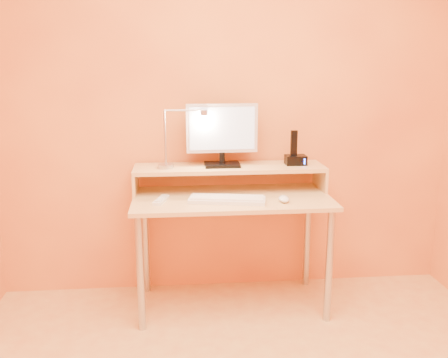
{
  "coord_description": "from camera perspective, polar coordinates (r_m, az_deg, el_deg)",
  "views": [
    {
      "loc": [
        -0.32,
        -1.72,
        1.53
      ],
      "look_at": [
        -0.05,
        1.13,
        0.84
      ],
      "focal_mm": 39.85,
      "sensor_mm": 36.0,
      "label": 1
    }
  ],
  "objects": [
    {
      "name": "shelf_riser_left",
      "position": [
        3.15,
        -10.13,
        -0.36
      ],
      "size": [
        0.02,
        0.3,
        0.14
      ],
      "primitive_type": "cube",
      "color": "tan",
      "rests_on": "desk_lower"
    },
    {
      "name": "shelf_riser_right",
      "position": [
        3.27,
        10.97,
        0.11
      ],
      "size": [
        0.02,
        0.3,
        0.14
      ],
      "primitive_type": "cube",
      "color": "tan",
      "rests_on": "desk_lower"
    },
    {
      "name": "lamp_post",
      "position": [
        3.06,
        -6.79,
        4.74
      ],
      "size": [
        0.01,
        0.01,
        0.33
      ],
      "primitive_type": "cylinder",
      "color": "#ABACB6",
      "rests_on": "lamp_base"
    },
    {
      "name": "monitor_neck",
      "position": [
        3.12,
        -0.22,
        2.46
      ],
      "size": [
        0.04,
        0.04,
        0.07
      ],
      "primitive_type": "cylinder",
      "color": "black",
      "rests_on": "monitor_foot"
    },
    {
      "name": "monitor_screen",
      "position": [
        3.08,
        -0.21,
        5.8
      ],
      "size": [
        0.4,
        0.01,
        0.26
      ],
      "primitive_type": "cube",
      "rotation": [
        0.0,
        0.0,
        0.02
      ],
      "color": "silver",
      "rests_on": "monitor_panel"
    },
    {
      "name": "lamp_arm",
      "position": [
        3.04,
        -4.59,
        7.86
      ],
      "size": [
        0.24,
        0.01,
        0.01
      ],
      "primitive_type": "cylinder",
      "rotation": [
        0.0,
        1.57,
        0.0
      ],
      "color": "#ABACB6",
      "rests_on": "lamp_post"
    },
    {
      "name": "desk_lower",
      "position": [
        3.03,
        0.91,
        -2.25
      ],
      "size": [
        1.2,
        0.6,
        0.02
      ],
      "primitive_type": "cube",
      "color": "tan",
      "rests_on": "floor"
    },
    {
      "name": "desk_leg_bl",
      "position": [
        3.37,
        -8.99,
        -7.22
      ],
      "size": [
        0.04,
        0.04,
        0.69
      ],
      "primitive_type": "cylinder",
      "color": "#ABACB6",
      "rests_on": "floor"
    },
    {
      "name": "lamp_base",
      "position": [
        3.09,
        -6.7,
        1.48
      ],
      "size": [
        0.1,
        0.1,
        0.02
      ],
      "primitive_type": "cylinder",
      "color": "#ABACB6",
      "rests_on": "desk_shelf"
    },
    {
      "name": "phone_led",
      "position": [
        3.17,
        9.22,
        2.01
      ],
      "size": [
        0.01,
        0.0,
        0.04
      ],
      "primitive_type": "cube",
      "color": "#3366F8",
      "rests_on": "phone_dock"
    },
    {
      "name": "wall_back",
      "position": [
        3.25,
        0.32,
        8.54
      ],
      "size": [
        3.0,
        0.04,
        2.5
      ],
      "primitive_type": "cube",
      "color": "#F69843",
      "rests_on": "floor"
    },
    {
      "name": "monitor_panel",
      "position": [
        3.1,
        -0.24,
        5.85
      ],
      "size": [
        0.45,
        0.04,
        0.3
      ],
      "primitive_type": "cube",
      "rotation": [
        0.0,
        0.0,
        0.02
      ],
      "color": "silver",
      "rests_on": "monitor_neck"
    },
    {
      "name": "monitor_foot",
      "position": [
        3.13,
        -0.22,
        1.67
      ],
      "size": [
        0.22,
        0.16,
        0.02
      ],
      "primitive_type": "cube",
      "color": "black",
      "rests_on": "desk_shelf"
    },
    {
      "name": "monitor_back",
      "position": [
        3.13,
        -0.28,
        5.9
      ],
      "size": [
        0.4,
        0.02,
        0.26
      ],
      "primitive_type": "cube",
      "rotation": [
        0.0,
        0.0,
        0.02
      ],
      "color": "black",
      "rests_on": "monitor_panel"
    },
    {
      "name": "desk_shelf",
      "position": [
        3.14,
        0.62,
        1.3
      ],
      "size": [
        1.2,
        0.3,
        0.02
      ],
      "primitive_type": "cube",
      "color": "tan",
      "rests_on": "desk_lower"
    },
    {
      "name": "mouse",
      "position": [
        2.93,
        6.88,
        -2.27
      ],
      "size": [
        0.07,
        0.11,
        0.04
      ],
      "primitive_type": "ellipsoid",
      "rotation": [
        0.0,
        0.0,
        -0.04
      ],
      "color": "silver",
      "rests_on": "desk_lower"
    },
    {
      "name": "phone_handset",
      "position": [
        3.18,
        8.02,
        4.12
      ],
      "size": [
        0.04,
        0.03,
        0.16
      ],
      "primitive_type": "cube",
      "rotation": [
        0.0,
        0.0,
        -0.0
      ],
      "color": "black",
      "rests_on": "phone_dock"
    },
    {
      "name": "desk_leg_fr",
      "position": [
        3.03,
        11.97,
        -9.78
      ],
      "size": [
        0.04,
        0.04,
        0.69
      ],
      "primitive_type": "cylinder",
      "color": "#ABACB6",
      "rests_on": "floor"
    },
    {
      "name": "keyboard",
      "position": [
        2.91,
        0.35,
        -2.43
      ],
      "size": [
        0.47,
        0.22,
        0.02
      ],
      "primitive_type": "cube",
      "rotation": [
        0.0,
        0.0,
        -0.19
      ],
      "color": "silver",
      "rests_on": "desk_lower"
    },
    {
      "name": "remote_control",
      "position": [
        2.94,
        -7.21,
        -2.41
      ],
      "size": [
        0.1,
        0.18,
        0.02
      ],
      "primitive_type": "cube",
      "rotation": [
        0.0,
        0.0,
        -0.3
      ],
      "color": "silver",
      "rests_on": "desk_lower"
    },
    {
      "name": "lamp_head",
      "position": [
        3.04,
        -2.3,
        7.62
      ],
      "size": [
        0.04,
        0.04,
        0.03
      ],
      "primitive_type": "cylinder",
      "color": "#ABACB6",
      "rests_on": "lamp_arm"
    },
    {
      "name": "desk_leg_br",
      "position": [
        3.48,
        9.53,
        -6.6
      ],
      "size": [
        0.04,
        0.04,
        0.69
      ],
      "primitive_type": "cylinder",
      "color": "#ABACB6",
      "rests_on": "floor"
    },
    {
      "name": "lamp_bulb",
      "position": [
        3.04,
        -2.3,
        7.32
      ],
      "size": [
        0.03,
        0.03,
        0.0
      ],
      "primitive_type": "cylinder",
      "color": "#FFEAC6",
      "rests_on": "lamp_head"
    },
    {
      "name": "desk_leg_fl",
      "position": [
        2.91,
        -9.57,
        -10.67
      ],
      "size": [
        0.04,
        0.04,
        0.69
      ],
      "primitive_type": "cylinder",
      "color": "#ABACB6",
      "rests_on": "floor"
    },
    {
      "name": "phone_dock",
      "position": [
        3.2,
        8.22,
        2.18
      ],
      "size": [
        0.13,
        0.1,
        0.06
      ],
      "primitive_type": "cube",
      "rotation": [
        0.0,
        0.0,
        -0.0
      ],
      "color": "black",
      "rests_on": "desk_shelf"
    }
  ]
}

